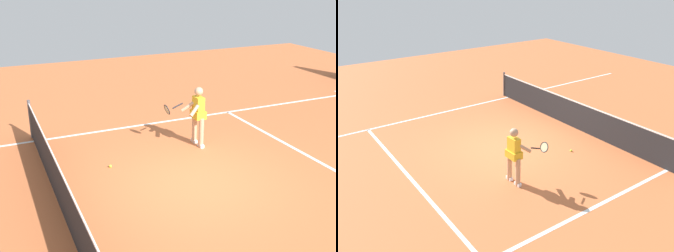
% 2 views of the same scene
% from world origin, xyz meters
% --- Properties ---
extents(ground_plane, '(27.74, 27.74, 0.00)m').
position_xyz_m(ground_plane, '(0.00, 0.00, 0.00)').
color(ground_plane, '#C66638').
extents(service_line_marking, '(7.63, 0.10, 0.01)m').
position_xyz_m(service_line_marking, '(0.00, -3.15, 0.00)').
color(service_line_marking, white).
rests_on(service_line_marking, ground).
extents(sideline_left_marking, '(0.10, 19.34, 0.01)m').
position_xyz_m(sideline_left_marking, '(-3.81, 0.00, 0.00)').
color(sideline_left_marking, white).
rests_on(sideline_left_marking, ground).
extents(sideline_right_marking, '(0.10, 19.34, 0.01)m').
position_xyz_m(sideline_right_marking, '(3.81, 0.00, 0.00)').
color(sideline_right_marking, white).
rests_on(sideline_right_marking, ground).
extents(court_net, '(8.31, 0.08, 1.06)m').
position_xyz_m(court_net, '(0.00, 2.86, 0.50)').
color(court_net, '#4C4C51').
rests_on(court_net, ground).
extents(tennis_player, '(0.77, 0.93, 1.55)m').
position_xyz_m(tennis_player, '(1.85, -0.98, 0.85)').
color(tennis_player, tan).
rests_on(tennis_player, ground).
extents(tennis_ball_mid, '(0.07, 0.07, 0.07)m').
position_xyz_m(tennis_ball_mid, '(1.45, 1.47, 0.03)').
color(tennis_ball_mid, '#D1E533').
rests_on(tennis_ball_mid, ground).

